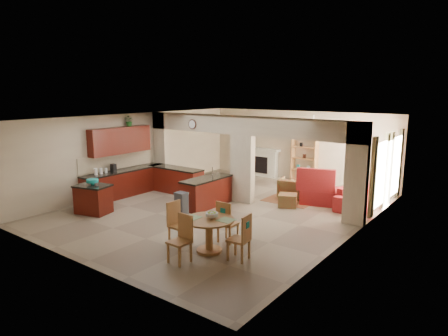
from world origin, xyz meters
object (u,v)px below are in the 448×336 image
Objects in this scene: sofa at (361,195)px; armchair at (291,188)px; kitchen_island at (93,199)px; dining_table at (209,230)px.

sofa is 3.14× the size of armchair.
kitchen_island is 4.58m from dining_table.
sofa is (6.13, 5.51, -0.08)m from kitchen_island.
kitchen_island reaches higher than sofa.
dining_table is at bearing -16.67° from kitchen_island.
sofa is at bearing -179.43° from armchair.
dining_table reaches higher than sofa.
sofa is (1.55, 5.70, -0.17)m from dining_table.
kitchen_island is at bearing 132.65° from sofa.
dining_table is 5.26m from armchair.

